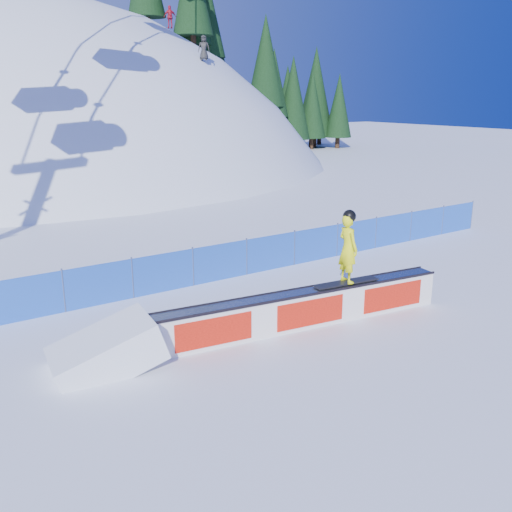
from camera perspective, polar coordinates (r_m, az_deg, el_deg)
ground at (r=16.32m, az=10.83°, el=-5.22°), size 160.00×160.00×0.00m
snow_hill at (r=58.78m, az=-20.83°, el=-9.07°), size 64.00×64.00×64.00m
treeline at (r=63.39m, az=-0.58°, el=19.24°), size 26.61×11.49×20.94m
safety_fence at (r=19.38m, az=1.52°, el=0.34°), size 22.05×0.05×1.30m
rail_box at (r=14.78m, az=4.95°, el=-5.25°), size 8.17×1.62×0.98m
snow_ramp at (r=13.22m, az=-14.63°, el=-10.69°), size 2.63×1.84×1.53m
snowboarder at (r=15.00m, az=9.18°, el=0.82°), size 1.92×0.71×1.98m
distant_skiers at (r=43.43m, az=-17.73°, el=22.61°), size 17.04×10.73×6.92m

